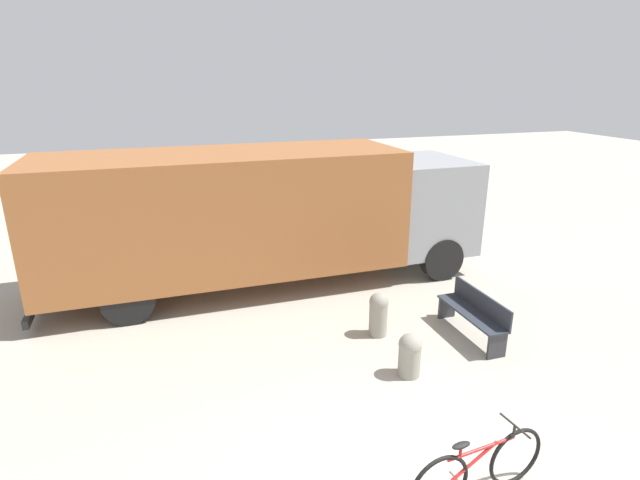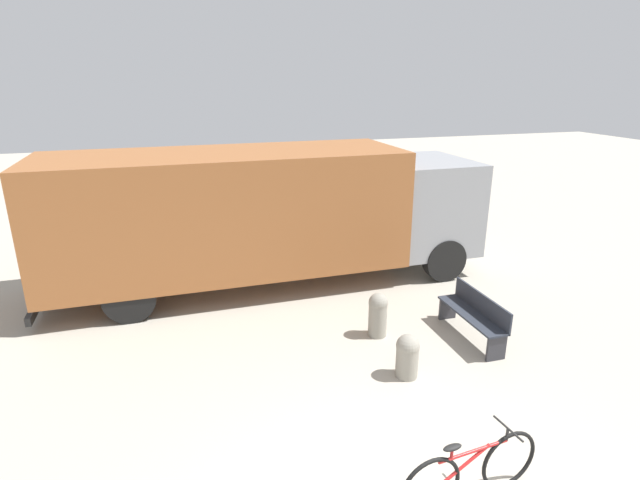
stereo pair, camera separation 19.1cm
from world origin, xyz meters
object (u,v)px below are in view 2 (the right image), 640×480
Objects in this scene: park_bench at (475,314)px; bollard_far_bench at (378,313)px; delivery_truck at (265,210)px; bollard_near_bench at (407,354)px; bicycle_far at (471,472)px.

park_bench is 2.01× the size of bollard_far_bench.
bollard_near_bench is (1.31, -4.23, -1.27)m from delivery_truck.
park_bench is 0.93× the size of bicycle_far.
bollard_near_bench is 0.87× the size of bollard_far_bench.
bicycle_far is 2.36m from bollard_near_bench.
bollard_far_bench is (0.48, 3.62, 0.05)m from bicycle_far.
bicycle_far is at bearing 146.54° from park_bench.
park_bench is 2.31× the size of bollard_near_bench.
bollard_near_bench is at bearing 114.60° from park_bench.
bollard_near_bench is (0.41, 2.32, -0.01)m from bicycle_far.
delivery_truck is 4.72m from park_bench.
bollard_far_bench is at bearing 70.98° from park_bench.
park_bench is 1.67m from bollard_far_bench.
bollard_near_bench is at bearing -93.10° from bollard_far_bench.
bicycle_far is 2.49× the size of bollard_near_bench.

